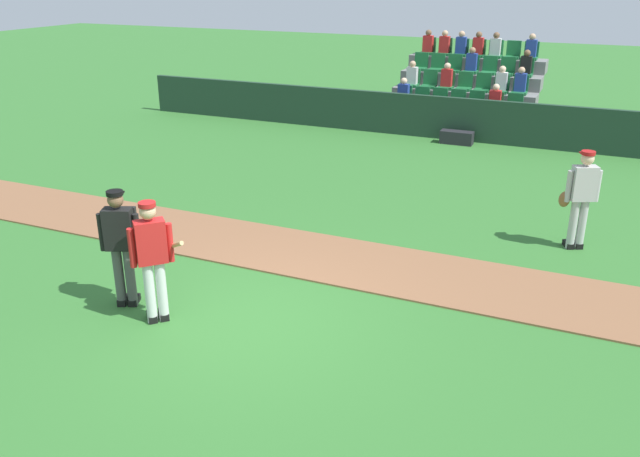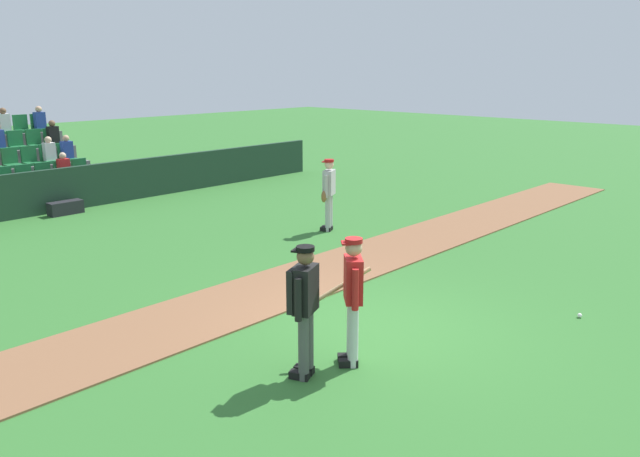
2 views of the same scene
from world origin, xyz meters
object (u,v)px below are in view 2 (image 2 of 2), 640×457
baseball (580,315)px  batter_red_jersey (353,296)px  runner_grey_jersey (329,192)px  umpire_home_plate (304,304)px  equipment_bag (66,208)px

baseball → batter_red_jersey: bearing=156.2°
runner_grey_jersey → batter_red_jersey: bearing=-135.3°
batter_red_jersey → umpire_home_plate: same height
runner_grey_jersey → equipment_bag: (-3.56, 6.46, -0.78)m
equipment_bag → umpire_home_plate: bearing=-101.3°
runner_grey_jersey → baseball: 6.89m
runner_grey_jersey → equipment_bag: bearing=118.8°
baseball → equipment_bag: size_ratio=0.08×
batter_red_jersey → equipment_bag: size_ratio=1.96×
umpire_home_plate → baseball: 4.89m
batter_red_jersey → baseball: batter_red_jersey is taller
umpire_home_plate → equipment_bag: umpire_home_plate is taller
batter_red_jersey → runner_grey_jersey: bearing=44.7°
batter_red_jersey → equipment_bag: 11.63m
batter_red_jersey → umpire_home_plate: 0.73m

